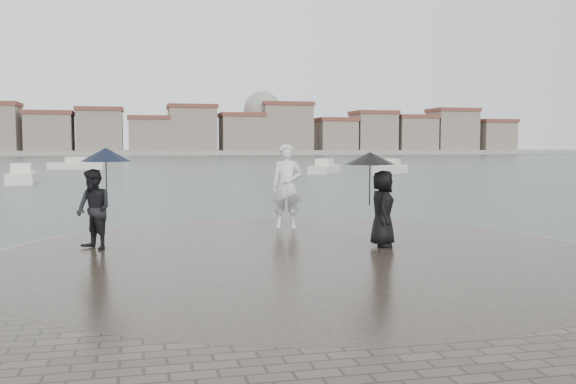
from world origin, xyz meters
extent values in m
plane|color=#2B3835|center=(0.00, 0.00, 0.00)|extent=(400.00, 400.00, 0.00)
cylinder|color=gray|center=(0.00, 3.50, 0.16)|extent=(12.50, 12.50, 0.32)
cylinder|color=#2D261E|center=(0.00, 3.50, 0.18)|extent=(11.90, 11.90, 0.36)
imported|color=silver|center=(0.53, 7.20, 1.42)|extent=(0.88, 0.70, 2.12)
imported|color=black|center=(-3.99, 4.80, 1.17)|extent=(0.97, 1.00, 1.62)
cylinder|color=black|center=(-3.74, 4.90, 1.71)|extent=(0.02, 0.02, 0.90)
cone|color=black|center=(-3.74, 4.90, 2.26)|extent=(1.03, 1.03, 0.28)
imported|color=black|center=(1.77, 3.81, 1.15)|extent=(0.73, 0.89, 1.57)
cylinder|color=black|center=(1.52, 3.91, 1.66)|extent=(0.02, 0.02, 0.90)
cone|color=black|center=(1.52, 3.91, 2.18)|extent=(1.06, 1.06, 0.26)
cube|color=gray|center=(0.00, 163.00, 0.60)|extent=(260.00, 20.00, 1.20)
cube|color=gray|center=(-24.00, 160.00, 5.00)|extent=(11.00, 10.00, 10.00)
cube|color=brown|center=(-24.00, 160.00, 10.50)|extent=(11.60, 10.60, 1.00)
cube|color=gray|center=(-12.00, 160.00, 5.50)|extent=(11.00, 10.00, 11.00)
cube|color=brown|center=(-12.00, 160.00, 11.50)|extent=(11.60, 10.60, 1.00)
cube|color=gray|center=(0.00, 160.00, 4.50)|extent=(10.00, 10.00, 9.00)
cube|color=brown|center=(0.00, 160.00, 9.50)|extent=(10.60, 10.60, 1.00)
cube|color=gray|center=(11.00, 160.00, 6.00)|extent=(12.00, 10.00, 12.00)
cube|color=brown|center=(11.00, 160.00, 12.50)|extent=(12.60, 10.60, 1.00)
cube|color=gray|center=(24.00, 160.00, 5.00)|extent=(11.00, 10.00, 10.00)
cube|color=brown|center=(24.00, 160.00, 10.50)|extent=(11.60, 10.60, 1.00)
cube|color=gray|center=(36.00, 160.00, 6.50)|extent=(13.00, 10.00, 13.00)
cube|color=brown|center=(36.00, 160.00, 13.50)|extent=(13.60, 10.60, 1.00)
cube|color=gray|center=(50.00, 160.00, 4.50)|extent=(10.00, 10.00, 9.00)
cube|color=brown|center=(50.00, 160.00, 9.50)|extent=(10.60, 10.60, 1.00)
cube|color=gray|center=(61.00, 160.00, 5.50)|extent=(11.00, 10.00, 11.00)
cube|color=brown|center=(61.00, 160.00, 11.50)|extent=(11.60, 10.60, 1.00)
cube|color=gray|center=(73.00, 160.00, 5.00)|extent=(11.00, 10.00, 10.00)
cube|color=brown|center=(73.00, 160.00, 10.50)|extent=(11.60, 10.60, 1.00)
cube|color=gray|center=(85.00, 160.00, 6.00)|extent=(12.00, 10.00, 12.00)
cube|color=brown|center=(85.00, 160.00, 12.50)|extent=(12.60, 10.60, 1.00)
cube|color=gray|center=(98.00, 160.00, 4.50)|extent=(10.00, 10.00, 9.00)
cube|color=brown|center=(98.00, 160.00, 9.50)|extent=(10.60, 10.60, 1.00)
sphere|color=gray|center=(30.00, 162.00, 12.00)|extent=(10.00, 10.00, 10.00)
cube|color=silver|center=(-9.18, 60.40, 0.25)|extent=(5.66, 2.29, 0.90)
cube|color=silver|center=(-9.18, 60.40, 0.85)|extent=(2.14, 1.45, 0.90)
cube|color=silver|center=(18.46, 43.88, 0.25)|extent=(4.71, 5.28, 0.90)
cube|color=silver|center=(18.46, 43.88, 0.85)|extent=(2.19, 2.31, 0.90)
cube|color=silver|center=(12.99, 45.80, 0.25)|extent=(4.19, 5.54, 0.90)
cube|color=silver|center=(12.99, 45.80, 0.85)|extent=(2.05, 2.33, 0.90)
cube|color=silver|center=(-10.39, 35.79, 0.25)|extent=(2.05, 5.61, 0.90)
cube|color=silver|center=(-10.39, 35.79, 0.85)|extent=(1.36, 2.09, 0.90)
camera|label=1|loc=(-3.14, -8.50, 2.44)|focal=40.00mm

